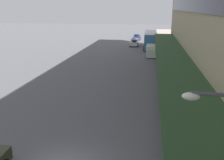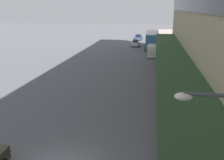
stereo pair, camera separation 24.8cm
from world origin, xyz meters
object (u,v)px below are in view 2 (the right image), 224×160
transit_bus_kerbside_front (152,39)px  vw_van (152,50)px  sedan_lead_near (136,42)px  sedan_trailing_mid (138,37)px  pedestrian_at_kerb (175,105)px

transit_bus_kerbside_front → vw_van: (0.22, -8.60, -0.87)m
transit_bus_kerbside_front → sedan_lead_near: size_ratio=2.15×
vw_van → sedan_lead_near: bearing=107.9°
transit_bus_kerbside_front → sedan_trailing_mid: size_ratio=2.20×
sedan_trailing_mid → sedan_lead_near: size_ratio=0.97×
transit_bus_kerbside_front → vw_van: size_ratio=2.25×
transit_bus_kerbside_front → pedestrian_at_kerb: transit_bus_kerbside_front is taller
sedan_lead_near → pedestrian_at_kerb: pedestrian_at_kerb is taller
sedan_lead_near → pedestrian_at_kerb: (5.82, -37.73, 0.41)m
transit_bus_kerbside_front → vw_van: bearing=-88.5°
sedan_lead_near → vw_van: (3.86, -11.96, 0.33)m
sedan_trailing_mid → vw_van: 24.12m
sedan_lead_near → transit_bus_kerbside_front: bearing=-42.7°
sedan_trailing_mid → sedan_lead_near: bearing=-89.5°
sedan_lead_near → vw_van: size_ratio=1.05×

